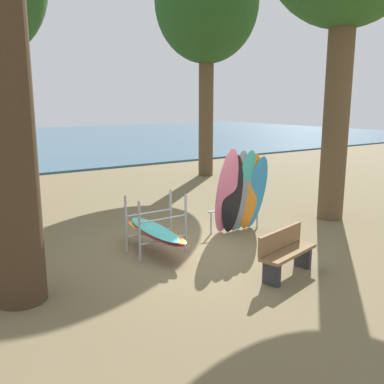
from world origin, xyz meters
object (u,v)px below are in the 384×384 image
object	(u,v)px
tree_far_left_back	(207,4)
board_storage_rack	(155,231)
park_bench	(286,251)
leaning_board_pile	(241,193)

from	to	relation	value
tree_far_left_back	board_storage_rack	bearing A→B (deg)	-132.62
board_storage_rack	park_bench	distance (m)	2.78
board_storage_rack	leaning_board_pile	bearing A→B (deg)	0.55
leaning_board_pile	board_storage_rack	size ratio (longest dim) A/B	1.00
leaning_board_pile	board_storage_rack	world-z (taller)	leaning_board_pile
leaning_board_pile	park_bench	world-z (taller)	leaning_board_pile
park_bench	leaning_board_pile	bearing A→B (deg)	66.93
tree_far_left_back	park_bench	size ratio (longest dim) A/B	6.58
leaning_board_pile	park_bench	size ratio (longest dim) A/B	1.46
leaning_board_pile	tree_far_left_back	bearing A→B (deg)	59.23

